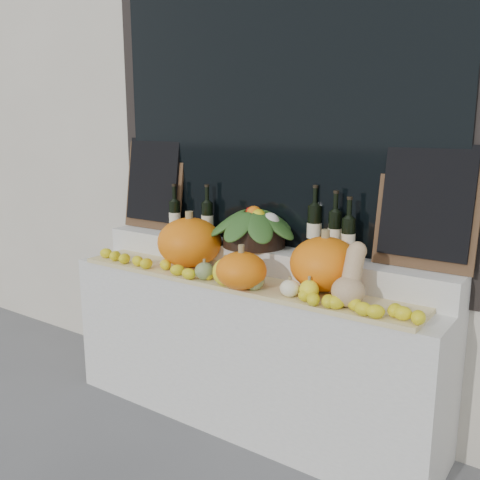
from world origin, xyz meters
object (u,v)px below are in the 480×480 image
(butternut_squash, at_px, (350,281))
(produce_bowl, at_px, (254,226))
(pumpkin_left, at_px, (190,242))
(pumpkin_right, at_px, (325,264))
(wine_bottle_tall, at_px, (314,228))

(butternut_squash, relative_size, produce_bowl, 0.53)
(butternut_squash, bearing_deg, pumpkin_left, 174.20)
(pumpkin_right, distance_m, produce_bowl, 0.57)
(pumpkin_left, height_order, pumpkin_right, pumpkin_left)
(pumpkin_right, relative_size, produce_bowl, 0.64)
(butternut_squash, bearing_deg, wine_bottle_tall, 135.74)
(wine_bottle_tall, bearing_deg, pumpkin_right, -52.15)
(pumpkin_left, relative_size, pumpkin_right, 1.08)
(pumpkin_left, height_order, butternut_squash, same)
(butternut_squash, height_order, produce_bowl, produce_bowl)
(pumpkin_left, bearing_deg, pumpkin_right, 2.08)
(pumpkin_left, height_order, produce_bowl, produce_bowl)
(produce_bowl, xyz_separation_m, wine_bottle_tall, (0.35, 0.09, 0.01))
(pumpkin_right, bearing_deg, wine_bottle_tall, 127.85)
(produce_bowl, bearing_deg, butternut_squash, -21.68)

